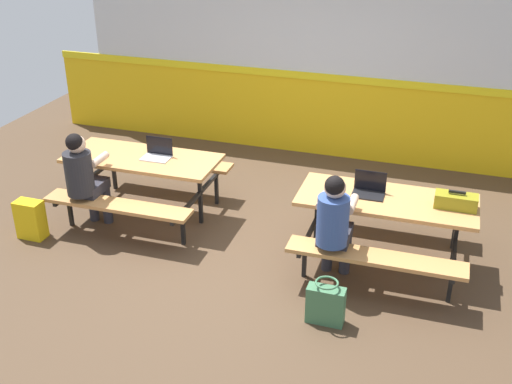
{
  "coord_description": "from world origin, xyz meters",
  "views": [
    {
      "loc": [
        1.91,
        -5.6,
        3.57
      ],
      "look_at": [
        0.0,
        0.2,
        0.55
      ],
      "focal_mm": 44.28,
      "sensor_mm": 36.0,
      "label": 1
    }
  ],
  "objects_px": {
    "picnic_table_right": "(386,213)",
    "toolbox_grey": "(456,201)",
    "laptop_silver": "(157,154)",
    "laptop_dark": "(369,190)",
    "student_further": "(334,221)",
    "student_nearer": "(83,174)",
    "tote_bag_bright": "(326,304)",
    "backpack_dark": "(31,220)",
    "picnic_table_left": "(143,170)"
  },
  "relations": [
    {
      "from": "laptop_dark",
      "to": "picnic_table_right",
      "type": "bearing_deg",
      "value": -10.54
    },
    {
      "from": "picnic_table_left",
      "to": "laptop_dark",
      "type": "distance_m",
      "value": 2.62
    },
    {
      "from": "toolbox_grey",
      "to": "picnic_table_right",
      "type": "bearing_deg",
      "value": -179.44
    },
    {
      "from": "student_nearer",
      "to": "laptop_dark",
      "type": "relative_size",
      "value": 3.75
    },
    {
      "from": "picnic_table_left",
      "to": "student_nearer",
      "type": "height_order",
      "value": "student_nearer"
    },
    {
      "from": "student_further",
      "to": "picnic_table_right",
      "type": "bearing_deg",
      "value": 53.52
    },
    {
      "from": "student_further",
      "to": "laptop_dark",
      "type": "xyz_separation_m",
      "value": [
        0.22,
        0.6,
        0.08
      ]
    },
    {
      "from": "picnic_table_right",
      "to": "tote_bag_bright",
      "type": "xyz_separation_m",
      "value": [
        -0.33,
        -1.17,
        -0.38
      ]
    },
    {
      "from": "tote_bag_bright",
      "to": "picnic_table_left",
      "type": "bearing_deg",
      "value": 151.43
    },
    {
      "from": "picnic_table_right",
      "to": "toolbox_grey",
      "type": "relative_size",
      "value": 4.42
    },
    {
      "from": "picnic_table_right",
      "to": "toolbox_grey",
      "type": "bearing_deg",
      "value": 0.56
    },
    {
      "from": "student_further",
      "to": "toolbox_grey",
      "type": "height_order",
      "value": "student_further"
    },
    {
      "from": "student_further",
      "to": "laptop_silver",
      "type": "bearing_deg",
      "value": 160.66
    },
    {
      "from": "picnic_table_right",
      "to": "laptop_silver",
      "type": "xyz_separation_m",
      "value": [
        -2.63,
        0.22,
        0.21
      ]
    },
    {
      "from": "backpack_dark",
      "to": "tote_bag_bright",
      "type": "distance_m",
      "value": 3.45
    },
    {
      "from": "student_nearer",
      "to": "laptop_silver",
      "type": "relative_size",
      "value": 3.75
    },
    {
      "from": "picnic_table_right",
      "to": "student_further",
      "type": "bearing_deg",
      "value": -126.48
    },
    {
      "from": "toolbox_grey",
      "to": "tote_bag_bright",
      "type": "distance_m",
      "value": 1.65
    },
    {
      "from": "picnic_table_left",
      "to": "laptop_dark",
      "type": "relative_size",
      "value": 5.49
    },
    {
      "from": "backpack_dark",
      "to": "student_nearer",
      "type": "bearing_deg",
      "value": 30.6
    },
    {
      "from": "laptop_dark",
      "to": "backpack_dark",
      "type": "distance_m",
      "value": 3.69
    },
    {
      "from": "picnic_table_left",
      "to": "backpack_dark",
      "type": "bearing_deg",
      "value": -137.43
    },
    {
      "from": "toolbox_grey",
      "to": "tote_bag_bright",
      "type": "xyz_separation_m",
      "value": [
        -0.98,
        -1.17,
        -0.62
      ]
    },
    {
      "from": "student_further",
      "to": "laptop_silver",
      "type": "distance_m",
      "value": 2.35
    },
    {
      "from": "laptop_dark",
      "to": "student_further",
      "type": "bearing_deg",
      "value": -110.55
    },
    {
      "from": "laptop_silver",
      "to": "student_further",
      "type": "bearing_deg",
      "value": -19.34
    },
    {
      "from": "student_nearer",
      "to": "picnic_table_left",
      "type": "bearing_deg",
      "value": 53.17
    },
    {
      "from": "picnic_table_right",
      "to": "laptop_dark",
      "type": "xyz_separation_m",
      "value": [
        -0.19,
        0.04,
        0.21
      ]
    },
    {
      "from": "picnic_table_right",
      "to": "tote_bag_bright",
      "type": "height_order",
      "value": "picnic_table_right"
    },
    {
      "from": "laptop_silver",
      "to": "laptop_dark",
      "type": "xyz_separation_m",
      "value": [
        2.44,
        -0.18,
        0.0
      ]
    },
    {
      "from": "student_nearer",
      "to": "tote_bag_bright",
      "type": "xyz_separation_m",
      "value": [
        2.89,
        -0.78,
        -0.51
      ]
    },
    {
      "from": "picnic_table_left",
      "to": "laptop_dark",
      "type": "xyz_separation_m",
      "value": [
        2.61,
        -0.14,
        0.21
      ]
    },
    {
      "from": "picnic_table_right",
      "to": "student_nearer",
      "type": "xyz_separation_m",
      "value": [
        -3.22,
        -0.38,
        0.13
      ]
    },
    {
      "from": "picnic_table_right",
      "to": "student_further",
      "type": "height_order",
      "value": "student_further"
    },
    {
      "from": "backpack_dark",
      "to": "laptop_silver",
      "type": "bearing_deg",
      "value": 39.0
    },
    {
      "from": "student_nearer",
      "to": "laptop_dark",
      "type": "distance_m",
      "value": 3.06
    },
    {
      "from": "student_further",
      "to": "backpack_dark",
      "type": "relative_size",
      "value": 2.74
    },
    {
      "from": "picnic_table_left",
      "to": "laptop_silver",
      "type": "xyz_separation_m",
      "value": [
        0.18,
        0.04,
        0.21
      ]
    },
    {
      "from": "student_nearer",
      "to": "backpack_dark",
      "type": "xyz_separation_m",
      "value": [
        -0.53,
        -0.32,
        -0.49
      ]
    },
    {
      "from": "laptop_silver",
      "to": "tote_bag_bright",
      "type": "distance_m",
      "value": 2.74
    },
    {
      "from": "laptop_dark",
      "to": "toolbox_grey",
      "type": "relative_size",
      "value": 0.81
    },
    {
      "from": "picnic_table_left",
      "to": "toolbox_grey",
      "type": "relative_size",
      "value": 4.42
    },
    {
      "from": "picnic_table_right",
      "to": "toolbox_grey",
      "type": "height_order",
      "value": "toolbox_grey"
    },
    {
      "from": "picnic_table_right",
      "to": "backpack_dark",
      "type": "relative_size",
      "value": 4.02
    },
    {
      "from": "picnic_table_left",
      "to": "student_nearer",
      "type": "xyz_separation_m",
      "value": [
        -0.42,
        -0.56,
        0.13
      ]
    },
    {
      "from": "toolbox_grey",
      "to": "backpack_dark",
      "type": "bearing_deg",
      "value": -170.89
    },
    {
      "from": "picnic_table_right",
      "to": "laptop_silver",
      "type": "bearing_deg",
      "value": 175.3
    },
    {
      "from": "student_nearer",
      "to": "toolbox_grey",
      "type": "distance_m",
      "value": 3.89
    },
    {
      "from": "picnic_table_right",
      "to": "backpack_dark",
      "type": "distance_m",
      "value": 3.84
    },
    {
      "from": "student_nearer",
      "to": "backpack_dark",
      "type": "height_order",
      "value": "student_nearer"
    }
  ]
}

